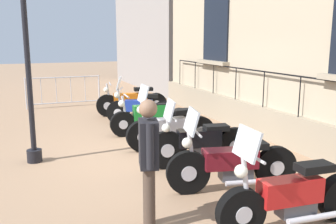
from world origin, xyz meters
TOP-DOWN VIEW (x-y plane):
  - ground_plane at (0.00, 0.00)m, footprint 60.00×60.00m
  - building_facade at (-2.93, 0.00)m, footprint 0.82×11.44m
  - motorcycle_orange at (-0.42, -3.66)m, footprint 2.16×0.76m
  - motorcycle_blue at (-0.29, -2.48)m, footprint 1.80×0.88m
  - motorcycle_green at (-0.19, -1.26)m, footprint 2.07×0.54m
  - motorcycle_silver at (-0.16, 0.02)m, footprint 1.98×0.65m
  - motorcycle_black at (-0.23, 1.28)m, footprint 1.98×0.73m
  - motorcycle_maroon at (-0.16, 2.46)m, footprint 2.07×0.81m
  - motorcycle_red at (-0.22, 3.76)m, footprint 2.05×0.60m
  - lamppost at (2.59, -0.15)m, footprint 0.35×0.35m
  - crowd_barrier at (1.32, -5.93)m, footprint 2.49×0.05m
  - pedestrian_standing at (1.40, 3.08)m, footprint 0.30×0.52m
  - distant_building at (-5.47, -10.02)m, footprint 5.62×7.80m

SIDE VIEW (x-z plane):
  - ground_plane at x=0.00m, z-range 0.00..0.00m
  - motorcycle_red at x=-0.22m, z-range -0.26..1.07m
  - motorcycle_green at x=-0.19m, z-range -0.09..0.91m
  - motorcycle_blue at x=-0.29m, z-range -0.24..1.07m
  - motorcycle_orange at x=-0.42m, z-range -0.08..0.93m
  - motorcycle_silver at x=-0.16m, z-range -0.27..1.12m
  - motorcycle_maroon at x=-0.16m, z-range -0.22..1.09m
  - motorcycle_black at x=-0.23m, z-range -0.18..1.08m
  - crowd_barrier at x=1.32m, z-range 0.04..1.09m
  - pedestrian_standing at x=1.40m, z-range 0.10..1.73m
  - lamppost at x=2.59m, z-range 0.41..4.78m
  - building_facade at x=-2.93m, z-range -0.11..6.01m
  - distant_building at x=-5.47m, z-range 0.00..7.51m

